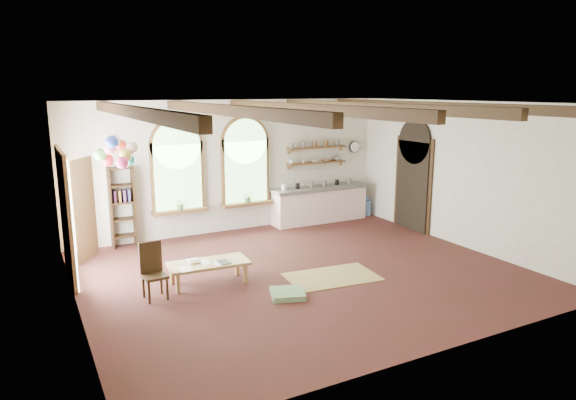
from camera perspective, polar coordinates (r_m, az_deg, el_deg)
floor at (r=9.93m, az=1.68°, el=-8.06°), size 8.00×8.00×0.00m
ceiling_beams at (r=9.32m, az=1.80°, el=10.12°), size 6.20×6.80×0.18m
window_left at (r=12.10m, az=-12.17°, el=3.34°), size 1.30×0.28×2.20m
window_right at (r=12.66m, az=-4.74°, el=3.95°), size 1.30×0.28×2.20m
left_doorway at (r=10.19m, az=-23.42°, el=-1.80°), size 0.10×1.90×2.50m
right_doorway at (r=13.07m, az=13.66°, el=1.54°), size 0.10×1.30×2.40m
kitchen_counter at (r=13.57m, az=3.51°, el=-0.44°), size 2.68×0.62×0.94m
wall_shelf_lower at (r=13.53m, az=3.18°, el=4.15°), size 1.70×0.24×0.04m
wall_shelf_upper at (r=13.48m, az=3.20°, el=5.84°), size 1.70×0.24×0.04m
wall_clock at (r=14.22m, az=7.40°, el=5.88°), size 0.32×0.04×0.32m
bookshelf at (r=11.86m, az=-17.93°, el=-0.76°), size 0.53×0.32×1.80m
coffee_table at (r=9.38m, az=-8.81°, el=-7.10°), size 1.46×0.74×0.40m
side_chair at (r=8.96m, az=-14.59°, el=-8.88°), size 0.41×0.41×0.95m
floor_mat at (r=9.72m, az=4.93°, el=-8.50°), size 1.76×1.18×0.02m
floor_cushion at (r=8.83m, az=-0.06°, el=-10.36°), size 0.69×0.69×0.09m
water_jug_a at (r=14.04m, az=6.30°, el=-0.94°), size 0.32×0.32×0.62m
water_jug_b at (r=14.45m, az=8.66°, el=-0.75°), size 0.28×0.28×0.55m
balloon_cluster at (r=9.82m, az=-18.32°, el=5.14°), size 0.76×0.85×1.14m
table_book at (r=9.39m, az=-10.76°, el=-6.80°), size 0.20×0.26×0.02m
tablet at (r=9.32m, az=-7.14°, el=-6.85°), size 0.20×0.28×0.01m
potted_plant_left at (r=12.14m, az=-11.87°, el=-0.37°), size 0.27×0.23×0.30m
potted_plant_right at (r=12.70m, az=-4.49°, el=0.40°), size 0.27×0.23×0.30m
shelf_cup_a at (r=13.15m, az=0.37°, el=4.24°), size 0.12×0.10×0.10m
shelf_cup_b at (r=13.32m, az=1.70°, el=4.33°), size 0.10×0.10×0.09m
shelf_bowl_a at (r=13.50m, az=3.00°, el=4.34°), size 0.22×0.22×0.05m
shelf_bowl_b at (r=13.68m, az=4.26°, el=4.44°), size 0.20×0.20×0.06m
shelf_vase at (r=13.86m, az=5.50°, el=4.79°), size 0.18×0.18×0.19m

